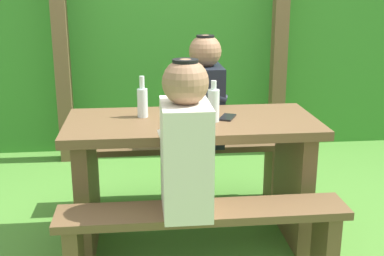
% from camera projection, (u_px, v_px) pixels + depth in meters
% --- Properties ---
extents(ground_plane, '(12.00, 12.00, 0.00)m').
position_uv_depth(ground_plane, '(192.00, 240.00, 3.00)').
color(ground_plane, '#4A842F').
extents(hedge_backdrop, '(6.40, 0.61, 1.90)m').
position_uv_depth(hedge_backdrop, '(169.00, 42.00, 4.71)').
color(hedge_backdrop, '#378129').
rests_on(hedge_backdrop, ground_plane).
extents(pergola_post_left, '(0.12, 0.12, 2.27)m').
position_uv_depth(pergola_post_left, '(60.00, 27.00, 4.05)').
color(pergola_post_left, brown).
rests_on(pergola_post_left, ground_plane).
extents(pergola_post_right, '(0.12, 0.12, 2.27)m').
position_uv_depth(pergola_post_right, '(280.00, 25.00, 4.23)').
color(pergola_post_right, brown).
rests_on(pergola_post_right, ground_plane).
extents(picnic_table, '(1.40, 0.64, 0.75)m').
position_uv_depth(picnic_table, '(192.00, 160.00, 2.86)').
color(picnic_table, brown).
rests_on(picnic_table, ground_plane).
extents(bench_near, '(1.40, 0.24, 0.45)m').
position_uv_depth(bench_near, '(203.00, 233.00, 2.42)').
color(bench_near, brown).
rests_on(bench_near, ground_plane).
extents(bench_far, '(1.40, 0.24, 0.45)m').
position_uv_depth(bench_far, '(184.00, 161.00, 3.40)').
color(bench_far, brown).
rests_on(bench_far, ground_plane).
extents(person_white_shirt, '(0.25, 0.35, 0.72)m').
position_uv_depth(person_white_shirt, '(186.00, 143.00, 2.29)').
color(person_white_shirt, silver).
rests_on(person_white_shirt, bench_near).
extents(person_black_coat, '(0.25, 0.35, 0.72)m').
position_uv_depth(person_black_coat, '(205.00, 94.00, 3.28)').
color(person_black_coat, black).
rests_on(person_black_coat, bench_far).
extents(drinking_glass, '(0.07, 0.07, 0.09)m').
position_uv_depth(drinking_glass, '(194.00, 118.00, 2.65)').
color(drinking_glass, silver).
rests_on(drinking_glass, picnic_table).
extents(bottle_left, '(0.06, 0.06, 0.23)m').
position_uv_depth(bottle_left, '(213.00, 105.00, 2.72)').
color(bottle_left, silver).
rests_on(bottle_left, picnic_table).
extents(bottle_right, '(0.06, 0.06, 0.23)m').
position_uv_depth(bottle_right, '(142.00, 101.00, 2.82)').
color(bottle_right, silver).
rests_on(bottle_right, picnic_table).
extents(bottle_center, '(0.06, 0.06, 0.21)m').
position_uv_depth(bottle_center, '(192.00, 104.00, 2.77)').
color(bottle_center, silver).
rests_on(bottle_center, picnic_table).
extents(cell_phone, '(0.12, 0.16, 0.01)m').
position_uv_depth(cell_phone, '(227.00, 117.00, 2.81)').
color(cell_phone, black).
rests_on(cell_phone, picnic_table).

